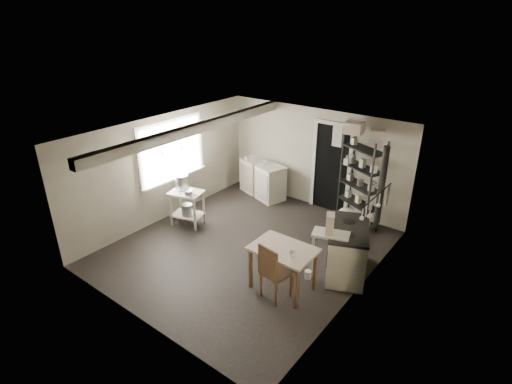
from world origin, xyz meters
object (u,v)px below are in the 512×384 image
Objects in this scene: work_table at (283,269)px; chair at (276,271)px; stockpot at (182,182)px; stove at (347,251)px; prep_table at (187,208)px; shelf_rack at (360,185)px; flour_sack at (345,219)px; base_cabinets at (262,178)px.

chair reaches higher than work_table.
stockpot is 0.31× the size of chair.
stove is 1.13× the size of work_table.
shelf_rack is at bearing 37.02° from prep_table.
stockpot is at bearing 163.40° from stove.
chair reaches higher than flour_sack.
stockpot is at bearing -120.69° from shelf_rack.
stockpot reaches higher than work_table.
base_cabinets is 2.57m from shelf_rack.
shelf_rack reaches higher than flour_sack.
stove is 1.42m from chair.
prep_table is at bearing -145.89° from flour_sack.
shelf_rack reaches higher than chair.
stockpot reaches higher than base_cabinets.
prep_table is 1.58× the size of flour_sack.
stockpot is 3.73m from shelf_rack.
flour_sack is at bearing 9.67° from base_cabinets.
stockpot is 0.23× the size of base_cabinets.
shelf_rack is (2.52, -0.01, 0.49)m from base_cabinets.
stove is at bearing -46.68° from shelf_rack.
flour_sack is at bearing 34.11° from prep_table.
chair is at bearing -15.80° from prep_table.
shelf_rack reaches higher than work_table.
shelf_rack is (2.89, 2.18, 0.55)m from prep_table.
base_cabinets reaches higher than work_table.
stove is at bearing 6.61° from stockpot.
base_cabinets is 2.44m from flour_sack.
prep_table is 2.22m from base_cabinets.
flour_sack is at bearing 91.36° from work_table.
work_table is 1.04× the size of chair.
flour_sack is (2.94, 1.83, -0.70)m from stockpot.
stove is 1.17× the size of chair.
stockpot is at bearing 168.12° from work_table.
base_cabinets is at bearing -155.85° from shelf_rack.
stockpot is 0.62× the size of flour_sack.
stove is at bearing -63.64° from flour_sack.
base_cabinets reaches higher than flour_sack.
stove reaches higher than base_cabinets.
work_table is (3.00, -0.63, -0.56)m from stockpot.
flour_sack is at bearing 93.15° from stove.
stove is at bearing 75.12° from chair.
stove is 1.58m from flour_sack.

